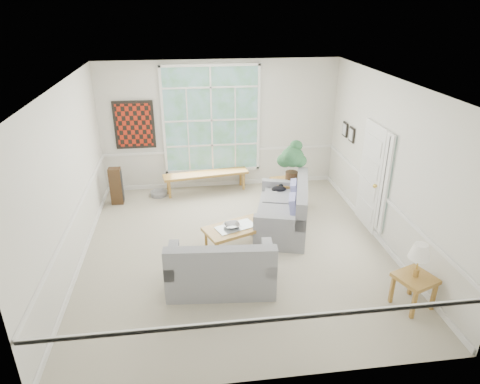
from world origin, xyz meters
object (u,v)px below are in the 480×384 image
at_px(loveseat_right, 282,206).
at_px(coffee_table, 235,237).
at_px(side_table, 413,291).
at_px(end_table, 287,193).
at_px(loveseat_front, 221,262).

height_order(loveseat_right, coffee_table, loveseat_right).
bearing_deg(loveseat_right, coffee_table, -133.97).
bearing_deg(side_table, loveseat_right, 118.65).
relative_size(end_table, side_table, 1.16).
bearing_deg(end_table, side_table, -73.10).
distance_m(coffee_table, side_table, 3.12).
bearing_deg(loveseat_front, side_table, -11.99).
height_order(end_table, side_table, end_table).
relative_size(loveseat_right, side_table, 3.49).
xyz_separation_m(coffee_table, side_table, (2.40, -2.00, 0.05)).
relative_size(loveseat_right, end_table, 3.00).
relative_size(loveseat_front, coffee_table, 1.49).
distance_m(loveseat_right, side_table, 2.95).
xyz_separation_m(loveseat_right, coffee_table, (-0.99, -0.58, -0.28)).
bearing_deg(loveseat_front, coffee_table, 77.06).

